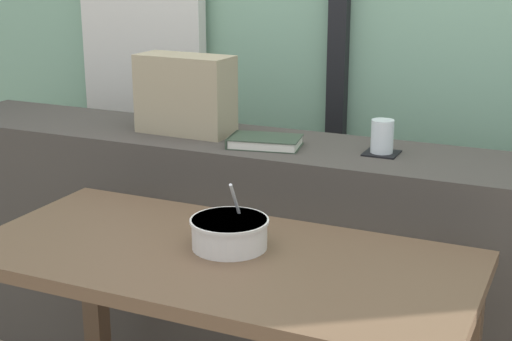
{
  "coord_description": "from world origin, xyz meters",
  "views": [
    {
      "loc": [
        0.79,
        -1.6,
        1.43
      ],
      "look_at": [
        -0.1,
        0.34,
        0.81
      ],
      "focal_mm": 53.17,
      "sensor_mm": 36.0,
      "label": 1
    }
  ],
  "objects_px": {
    "breakfast_table": "(220,297)",
    "juice_glass": "(382,138)",
    "coaster_square": "(381,153)",
    "throw_pillow": "(185,94)",
    "soup_bowl": "(231,233)",
    "closed_book": "(265,142)"
  },
  "relations": [
    {
      "from": "breakfast_table",
      "to": "coaster_square",
      "type": "distance_m",
      "value": 0.71
    },
    {
      "from": "breakfast_table",
      "to": "closed_book",
      "type": "distance_m",
      "value": 0.64
    },
    {
      "from": "closed_book",
      "to": "coaster_square",
      "type": "bearing_deg",
      "value": 10.12
    },
    {
      "from": "coaster_square",
      "to": "juice_glass",
      "type": "xyz_separation_m",
      "value": [
        0.0,
        -0.0,
        0.05
      ]
    },
    {
      "from": "juice_glass",
      "to": "soup_bowl",
      "type": "relative_size",
      "value": 0.51
    },
    {
      "from": "throw_pillow",
      "to": "breakfast_table",
      "type": "bearing_deg",
      "value": -54.68
    },
    {
      "from": "breakfast_table",
      "to": "juice_glass",
      "type": "distance_m",
      "value": 0.73
    },
    {
      "from": "breakfast_table",
      "to": "throw_pillow",
      "type": "height_order",
      "value": "throw_pillow"
    },
    {
      "from": "coaster_square",
      "to": "closed_book",
      "type": "bearing_deg",
      "value": -169.88
    },
    {
      "from": "breakfast_table",
      "to": "throw_pillow",
      "type": "relative_size",
      "value": 3.88
    },
    {
      "from": "soup_bowl",
      "to": "breakfast_table",
      "type": "bearing_deg",
      "value": -102.1
    },
    {
      "from": "throw_pillow",
      "to": "soup_bowl",
      "type": "relative_size",
      "value": 1.63
    },
    {
      "from": "breakfast_table",
      "to": "closed_book",
      "type": "bearing_deg",
      "value": 103.02
    },
    {
      "from": "juice_glass",
      "to": "soup_bowl",
      "type": "xyz_separation_m",
      "value": [
        -0.22,
        -0.59,
        -0.13
      ]
    },
    {
      "from": "juice_glass",
      "to": "closed_book",
      "type": "bearing_deg",
      "value": -169.88
    },
    {
      "from": "breakfast_table",
      "to": "soup_bowl",
      "type": "xyz_separation_m",
      "value": [
        0.01,
        0.04,
        0.16
      ]
    },
    {
      "from": "coaster_square",
      "to": "breakfast_table",
      "type": "bearing_deg",
      "value": -109.62
    },
    {
      "from": "coaster_square",
      "to": "throw_pillow",
      "type": "distance_m",
      "value": 0.68
    },
    {
      "from": "breakfast_table",
      "to": "juice_glass",
      "type": "relative_size",
      "value": 12.44
    },
    {
      "from": "breakfast_table",
      "to": "closed_book",
      "type": "xyz_separation_m",
      "value": [
        -0.13,
        0.57,
        0.25
      ]
    },
    {
      "from": "closed_book",
      "to": "throw_pillow",
      "type": "distance_m",
      "value": 0.34
    },
    {
      "from": "juice_glass",
      "to": "throw_pillow",
      "type": "height_order",
      "value": "throw_pillow"
    }
  ]
}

